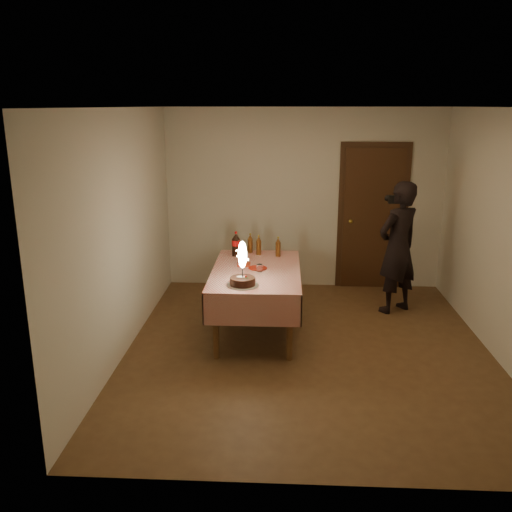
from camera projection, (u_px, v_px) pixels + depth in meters
name	position (u px, v px, depth m)	size (l,w,h in m)	color
ground	(308.00, 349.00, 6.03)	(4.00, 4.50, 0.01)	brown
room_shell	(315.00, 201.00, 5.66)	(4.04, 4.54, 2.62)	beige
dining_table	(256.00, 278.00, 6.33)	(1.02, 1.72, 0.77)	brown
birthday_cake	(243.00, 274.00, 5.72)	(0.34, 0.34, 0.48)	white
red_plate	(258.00, 268.00, 6.35)	(0.22, 0.22, 0.01)	#A71B0B
red_cup	(241.00, 262.00, 6.41)	(0.08, 0.08, 0.10)	#AC0B0E
clear_cup	(260.00, 268.00, 6.20)	(0.07, 0.07, 0.09)	white
napkin_stack	(244.00, 264.00, 6.47)	(0.15, 0.15, 0.02)	#B52F14
cola_bottle	(236.00, 244.00, 6.83)	(0.10, 0.10, 0.32)	black
amber_bottle_left	(250.00, 244.00, 7.00)	(0.06, 0.06, 0.26)	#542B0E
amber_bottle_right	(278.00, 247.00, 6.82)	(0.06, 0.06, 0.26)	#542B0E
amber_bottle_mid	(259.00, 246.00, 6.90)	(0.06, 0.06, 0.26)	#542B0E
photographer	(398.00, 248.00, 6.93)	(0.75, 0.70, 1.71)	black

